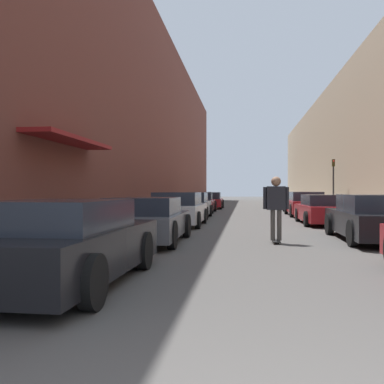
{
  "coord_description": "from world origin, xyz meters",
  "views": [
    {
      "loc": [
        -0.36,
        -1.5,
        1.41
      ],
      "look_at": [
        -2.06,
        12.4,
        1.35
      ],
      "focal_mm": 40.0,
      "sensor_mm": 36.0,
      "label": 1
    }
  ],
  "objects_px": {
    "parked_car_right_1": "(372,218)",
    "parked_car_right_4": "(296,202)",
    "parked_car_left_0": "(65,243)",
    "parked_car_left_2": "(178,210)",
    "traffic_light": "(333,179)",
    "parked_car_left_3": "(190,206)",
    "parked_car_left_5": "(210,201)",
    "parked_car_left_1": "(145,220)",
    "skateboarder": "(276,202)",
    "parked_car_right_2": "(325,210)",
    "parked_car_left_4": "(200,203)",
    "parked_car_right_3": "(305,204)"
  },
  "relations": [
    {
      "from": "parked_car_left_4",
      "to": "skateboarder",
      "type": "relative_size",
      "value": 2.44
    },
    {
      "from": "parked_car_left_4",
      "to": "parked_car_right_1",
      "type": "bearing_deg",
      "value": -66.45
    },
    {
      "from": "parked_car_left_2",
      "to": "traffic_light",
      "type": "height_order",
      "value": "traffic_light"
    },
    {
      "from": "parked_car_left_2",
      "to": "parked_car_right_3",
      "type": "distance_m",
      "value": 9.4
    },
    {
      "from": "parked_car_right_1",
      "to": "parked_car_right_3",
      "type": "bearing_deg",
      "value": 91.06
    },
    {
      "from": "skateboarder",
      "to": "parked_car_left_1",
      "type": "bearing_deg",
      "value": -175.34
    },
    {
      "from": "parked_car_left_5",
      "to": "parked_car_right_3",
      "type": "distance_m",
      "value": 10.49
    },
    {
      "from": "parked_car_left_3",
      "to": "parked_car_left_5",
      "type": "relative_size",
      "value": 0.95
    },
    {
      "from": "parked_car_right_4",
      "to": "parked_car_left_1",
      "type": "bearing_deg",
      "value": -108.31
    },
    {
      "from": "parked_car_left_4",
      "to": "parked_car_right_2",
      "type": "distance_m",
      "value": 10.64
    },
    {
      "from": "parked_car_left_1",
      "to": "parked_car_right_4",
      "type": "distance_m",
      "value": 19.55
    },
    {
      "from": "parked_car_left_4",
      "to": "parked_car_right_4",
      "type": "xyz_separation_m",
      "value": [
        6.26,
        2.92,
        -0.01
      ]
    },
    {
      "from": "parked_car_left_2",
      "to": "parked_car_right_2",
      "type": "distance_m",
      "value": 6.1
    },
    {
      "from": "parked_car_left_0",
      "to": "parked_car_left_4",
      "type": "relative_size",
      "value": 0.98
    },
    {
      "from": "parked_car_right_2",
      "to": "parked_car_left_0",
      "type": "bearing_deg",
      "value": -116.25
    },
    {
      "from": "traffic_light",
      "to": "skateboarder",
      "type": "bearing_deg",
      "value": -106.36
    },
    {
      "from": "parked_car_right_1",
      "to": "parked_car_left_2",
      "type": "bearing_deg",
      "value": 145.11
    },
    {
      "from": "traffic_light",
      "to": "parked_car_left_3",
      "type": "bearing_deg",
      "value": -143.9
    },
    {
      "from": "parked_car_left_2",
      "to": "parked_car_right_1",
      "type": "relative_size",
      "value": 0.86
    },
    {
      "from": "parked_car_left_1",
      "to": "parked_car_left_3",
      "type": "distance_m",
      "value": 10.21
    },
    {
      "from": "parked_car_right_4",
      "to": "skateboarder",
      "type": "height_order",
      "value": "skateboarder"
    },
    {
      "from": "parked_car_left_2",
      "to": "parked_car_left_5",
      "type": "height_order",
      "value": "parked_car_left_2"
    },
    {
      "from": "parked_car_left_3",
      "to": "parked_car_right_3",
      "type": "relative_size",
      "value": 0.88
    },
    {
      "from": "parked_car_left_5",
      "to": "parked_car_right_1",
      "type": "bearing_deg",
      "value": -73.1
    },
    {
      "from": "parked_car_left_2",
      "to": "skateboarder",
      "type": "bearing_deg",
      "value": -56.28
    },
    {
      "from": "parked_car_right_1",
      "to": "parked_car_right_4",
      "type": "bearing_deg",
      "value": 90.15
    },
    {
      "from": "parked_car_left_5",
      "to": "parked_car_right_1",
      "type": "height_order",
      "value": "parked_car_right_1"
    },
    {
      "from": "parked_car_right_2",
      "to": "parked_car_right_4",
      "type": "distance_m",
      "value": 11.64
    },
    {
      "from": "parked_car_left_4",
      "to": "parked_car_right_2",
      "type": "height_order",
      "value": "parked_car_left_4"
    },
    {
      "from": "parked_car_left_2",
      "to": "parked_car_left_4",
      "type": "distance_m",
      "value": 10.2
    },
    {
      "from": "parked_car_left_4",
      "to": "parked_car_left_2",
      "type": "bearing_deg",
      "value": -89.03
    },
    {
      "from": "parked_car_left_1",
      "to": "skateboarder",
      "type": "bearing_deg",
      "value": 4.66
    },
    {
      "from": "parked_car_right_4",
      "to": "parked_car_right_2",
      "type": "bearing_deg",
      "value": -90.83
    },
    {
      "from": "parked_car_left_5",
      "to": "parked_car_left_3",
      "type": "bearing_deg",
      "value": -90.71
    },
    {
      "from": "parked_car_left_1",
      "to": "parked_car_left_2",
      "type": "bearing_deg",
      "value": 89.47
    },
    {
      "from": "parked_car_left_0",
      "to": "parked_car_left_3",
      "type": "relative_size",
      "value": 1.0
    },
    {
      "from": "parked_car_left_0",
      "to": "parked_car_left_2",
      "type": "distance_m",
      "value": 10.62
    },
    {
      "from": "parked_car_right_2",
      "to": "parked_car_right_3",
      "type": "height_order",
      "value": "parked_car_right_3"
    },
    {
      "from": "parked_car_left_3",
      "to": "parked_car_left_4",
      "type": "relative_size",
      "value": 0.98
    },
    {
      "from": "parked_car_right_2",
      "to": "traffic_light",
      "type": "relative_size",
      "value": 1.39
    },
    {
      "from": "parked_car_left_5",
      "to": "parked_car_right_2",
      "type": "relative_size",
      "value": 0.99
    },
    {
      "from": "parked_car_right_4",
      "to": "skateboarder",
      "type": "distance_m",
      "value": 18.47
    },
    {
      "from": "parked_car_left_1",
      "to": "parked_car_right_2",
      "type": "height_order",
      "value": "parked_car_right_2"
    },
    {
      "from": "parked_car_right_4",
      "to": "traffic_light",
      "type": "bearing_deg",
      "value": -48.79
    },
    {
      "from": "parked_car_right_2",
      "to": "parked_car_right_4",
      "type": "height_order",
      "value": "parked_car_right_4"
    },
    {
      "from": "parked_car_left_0",
      "to": "parked_car_right_1",
      "type": "relative_size",
      "value": 0.9
    },
    {
      "from": "parked_car_left_2",
      "to": "parked_car_left_4",
      "type": "height_order",
      "value": "parked_car_left_2"
    },
    {
      "from": "parked_car_left_5",
      "to": "parked_car_left_0",
      "type": "bearing_deg",
      "value": -90.07
    },
    {
      "from": "parked_car_right_3",
      "to": "parked_car_right_4",
      "type": "bearing_deg",
      "value": 88.35
    },
    {
      "from": "parked_car_left_0",
      "to": "parked_car_right_1",
      "type": "distance_m",
      "value": 8.85
    }
  ]
}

